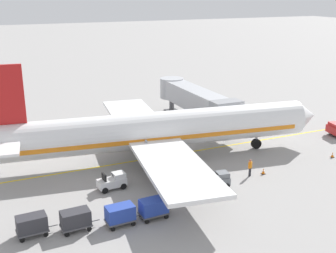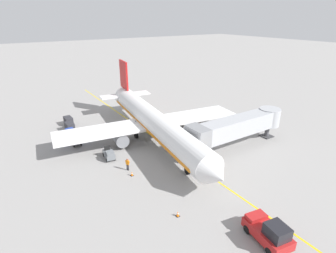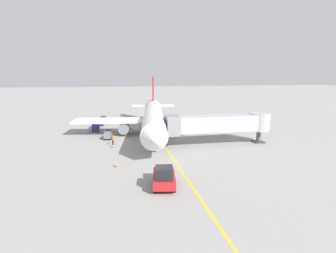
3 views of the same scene
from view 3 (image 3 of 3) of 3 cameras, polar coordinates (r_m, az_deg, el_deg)
name	(u,v)px [view 3 (image 3 of 3)]	position (r m, az deg, el deg)	size (l,w,h in m)	color
ground_plane	(158,137)	(49.38, -2.11, -2.18)	(400.00, 400.00, 0.00)	gray
gate_lead_in_line	(158,137)	(49.38, -2.11, -2.17)	(0.24, 80.00, 0.01)	gold
parked_airliner	(153,118)	(50.75, -3.09, 1.84)	(30.42, 37.32, 10.63)	white
jet_bridge	(219,123)	(44.17, 10.70, 0.63)	(17.51, 3.50, 4.98)	#A8AAAF
pushback_tractor	(164,177)	(27.75, -0.83, -10.55)	(2.86, 4.69, 2.40)	#B21E1E
baggage_tug_lead	(127,125)	(56.99, -8.74, 0.23)	(1.48, 2.60, 1.62)	silver
baggage_tug_trailing	(108,135)	(48.67, -12.56, -1.78)	(1.53, 2.62, 1.62)	slate
baggage_cart_front	(95,127)	(55.75, -15.15, -0.03)	(1.40, 2.93, 1.58)	#4C4C51
baggage_cart_second_in_train	(96,124)	(58.39, -14.92, 0.47)	(1.40, 2.93, 1.58)	#4C4C51
baggage_cart_third_in_train	(100,121)	(61.50, -14.14, 1.04)	(1.40, 2.93, 1.58)	#4C4C51
baggage_cart_tail_end	(103,119)	(64.45, -13.51, 1.52)	(1.40, 2.93, 1.58)	#4C4C51
ground_crew_wing_walker	(113,139)	(44.48, -11.59, -2.63)	(0.42, 0.68, 1.69)	#232328
safety_cone_nose_left	(116,165)	(34.31, -11.00, -7.90)	(0.36, 0.36, 0.59)	black
safety_cone_nose_right	(112,145)	(43.21, -11.75, -3.95)	(0.36, 0.36, 0.59)	black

